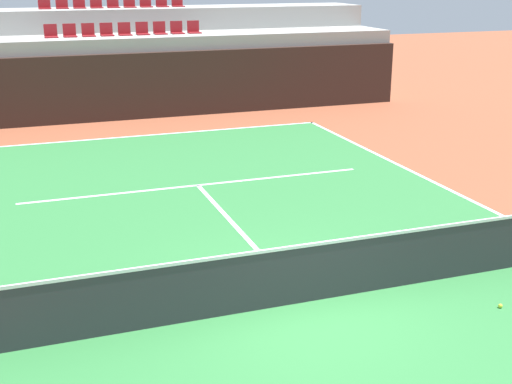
% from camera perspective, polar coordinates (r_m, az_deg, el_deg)
% --- Properties ---
extents(ground_plane, '(80.00, 80.00, 0.00)m').
position_cam_1_polar(ground_plane, '(10.79, 4.08, -9.14)').
color(ground_plane, brown).
extents(court_surface, '(11.00, 24.00, 0.01)m').
position_cam_1_polar(court_surface, '(10.78, 4.08, -9.12)').
color(court_surface, '#2D7238').
rests_on(court_surface, ground_plane).
extents(baseline_far, '(11.00, 0.10, 0.00)m').
position_cam_1_polar(baseline_far, '(21.65, -8.66, 4.71)').
color(baseline_far, white).
rests_on(baseline_far, court_surface).
extents(service_line_far, '(8.26, 0.10, 0.00)m').
position_cam_1_polar(service_line_far, '(16.41, -4.85, 0.56)').
color(service_line_far, white).
rests_on(service_line_far, court_surface).
extents(centre_service_line, '(0.10, 6.40, 0.00)m').
position_cam_1_polar(centre_service_line, '(13.51, -1.34, -3.27)').
color(centre_service_line, white).
rests_on(centre_service_line, court_surface).
extents(back_wall, '(19.81, 0.30, 2.24)m').
position_cam_1_polar(back_wall, '(24.01, -10.05, 8.64)').
color(back_wall, black).
rests_on(back_wall, ground_plane).
extents(stands_tier_lower, '(19.81, 2.40, 2.71)m').
position_cam_1_polar(stands_tier_lower, '(25.29, -10.62, 9.61)').
color(stands_tier_lower, '#9E9E99').
rests_on(stands_tier_lower, ground_plane).
extents(stands_tier_upper, '(19.81, 2.40, 3.53)m').
position_cam_1_polar(stands_tier_upper, '(27.60, -11.50, 11.10)').
color(stands_tier_upper, '#9E9E99').
rests_on(stands_tier_upper, ground_plane).
extents(seating_row_lower, '(5.46, 0.44, 0.44)m').
position_cam_1_polar(seating_row_lower, '(25.22, -10.85, 12.96)').
color(seating_row_lower, maroon).
rests_on(seating_row_lower, stands_tier_lower).
extents(seating_row_upper, '(5.46, 0.44, 0.44)m').
position_cam_1_polar(seating_row_upper, '(27.54, -11.79, 15.02)').
color(seating_row_upper, maroon).
rests_on(seating_row_upper, stands_tier_upper).
extents(tennis_net, '(11.08, 0.08, 1.07)m').
position_cam_1_polar(tennis_net, '(10.56, 4.14, -6.69)').
color(tennis_net, black).
rests_on(tennis_net, court_surface).
extents(tennis_ball_0, '(0.07, 0.07, 0.07)m').
position_cam_1_polar(tennis_ball_0, '(11.20, 19.64, -8.90)').
color(tennis_ball_0, '#CCE033').
rests_on(tennis_ball_0, court_surface).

